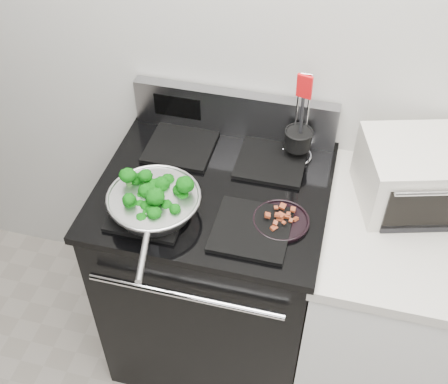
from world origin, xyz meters
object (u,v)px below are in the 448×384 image
(skillet, at_px, (154,203))
(gas_range, at_px, (215,268))
(bacon_plate, at_px, (281,218))
(toaster_oven, at_px, (423,175))
(utensil_holder, at_px, (298,143))

(skillet, bearing_deg, gas_range, 37.46)
(gas_range, bearing_deg, bacon_plate, -24.23)
(gas_range, relative_size, skillet, 2.36)
(toaster_oven, bearing_deg, bacon_plate, -166.02)
(bacon_plate, distance_m, utensil_holder, 0.34)
(gas_range, relative_size, bacon_plate, 6.11)
(toaster_oven, bearing_deg, skillet, -175.72)
(skillet, xyz_separation_m, utensil_holder, (0.40, 0.39, 0.01))
(gas_range, distance_m, toaster_oven, 0.88)
(skillet, distance_m, toaster_oven, 0.88)
(gas_range, distance_m, utensil_holder, 0.62)
(utensil_holder, height_order, toaster_oven, utensil_holder)
(utensil_holder, bearing_deg, toaster_oven, 2.66)
(gas_range, relative_size, utensil_holder, 3.21)
(utensil_holder, relative_size, toaster_oven, 0.77)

